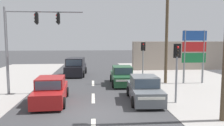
{
  "coord_description": "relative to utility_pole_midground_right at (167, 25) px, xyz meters",
  "views": [
    {
      "loc": [
        -0.0,
        -10.99,
        3.77
      ],
      "look_at": [
        1.32,
        4.0,
        2.19
      ],
      "focal_mm": 35.0,
      "sensor_mm": 36.0,
      "label": 1
    }
  ],
  "objects": [
    {
      "name": "suv_oncoming_near",
      "position": [
        -8.19,
        4.91,
        -4.15
      ],
      "size": [
        2.24,
        4.62,
        1.9
      ],
      "color": "black",
      "rests_on": "ground"
    },
    {
      "name": "ground_plane",
      "position": [
        -6.36,
        -7.48,
        -5.03
      ],
      "size": [
        140.0,
        140.0,
        0.0
      ],
      "primitive_type": "plane",
      "color": "#3A3A3D"
    },
    {
      "name": "sedan_oncoming_mid",
      "position": [
        -3.2,
        -5.4,
        -4.33
      ],
      "size": [
        2.06,
        4.32,
        1.56
      ],
      "color": "slate",
      "rests_on": "ground"
    },
    {
      "name": "sedan_crossing_left",
      "position": [
        -8.91,
        -5.28,
        -4.33
      ],
      "size": [
        2.03,
        4.31,
        1.56
      ],
      "color": "maroon",
      "rests_on": "ground"
    },
    {
      "name": "lane_dash_far",
      "position": [
        -6.36,
        0.52,
        -5.03
      ],
      "size": [
        0.2,
        2.4,
        0.01
      ],
      "primitive_type": "cube",
      "color": "silver",
      "rests_on": "ground"
    },
    {
      "name": "pedestal_signal_right_kerb",
      "position": [
        -1.41,
        -6.04,
        -2.61
      ],
      "size": [
        0.44,
        0.29,
        3.56
      ],
      "color": "slate",
      "rests_on": "ground"
    },
    {
      "name": "shopfront_wall_far",
      "position": [
        4.64,
        8.52,
        -3.23
      ],
      "size": [
        12.0,
        1.0,
        3.6
      ],
      "primitive_type": "cube",
      "color": "#A39384",
      "rests_on": "ground"
    },
    {
      "name": "traffic_signal_mast",
      "position": [
        -10.94,
        -2.98,
        -0.88
      ],
      "size": [
        5.29,
        0.44,
        6.0
      ],
      "color": "slate",
      "rests_on": "ground"
    },
    {
      "name": "pedestal_signal_far_median",
      "position": [
        -1.41,
        2.68,
        -2.61
      ],
      "size": [
        0.44,
        0.3,
        3.56
      ],
      "color": "slate",
      "rests_on": "ground"
    },
    {
      "name": "utility_pole_midground_right",
      "position": [
        0.0,
        0.0,
        0.0
      ],
      "size": [
        1.8,
        0.26,
        9.58
      ],
      "color": "#4C3D2B",
      "rests_on": "ground"
    },
    {
      "name": "shopping_plaza_sign",
      "position": [
        2.35,
        -0.35,
        -2.05
      ],
      "size": [
        2.1,
        0.16,
        4.6
      ],
      "color": "slate",
      "rests_on": "ground"
    },
    {
      "name": "sedan_kerbside_parked",
      "position": [
        -3.89,
        -0.23,
        -4.33
      ],
      "size": [
        1.95,
        4.27,
        1.56
      ],
      "color": "#235633",
      "rests_on": "ground"
    },
    {
      "name": "lane_dash_mid",
      "position": [
        -6.36,
        -4.48,
        -5.03
      ],
      "size": [
        0.2,
        2.4,
        0.01
      ],
      "primitive_type": "cube",
      "color": "silver",
      "rests_on": "ground"
    }
  ]
}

